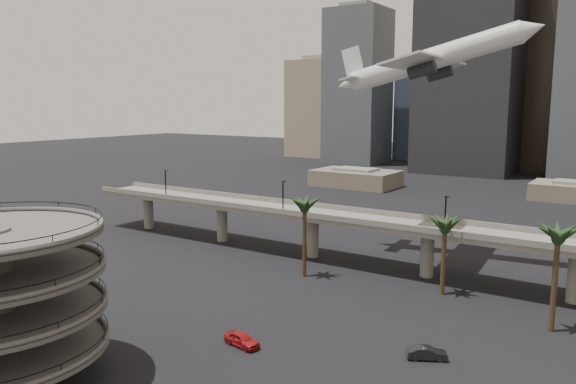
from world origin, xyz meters
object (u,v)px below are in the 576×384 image
Objects in this scene: airborne_jet at (431,60)px; car_a at (242,339)px; car_b at (427,353)px; overpass at (367,225)px.

car_a is at bearing -98.92° from airborne_jet.
car_a reaches higher than car_b.
airborne_jet is at bearing 4.86° from car_a.
car_b is (21.69, -29.36, -6.60)m from overpass.
airborne_jet is 7.67× the size of car_a.
airborne_jet reaches higher than car_a.
car_b is (15.54, -41.22, -35.26)m from airborne_jet.
overpass is 28.76× the size of car_b.
overpass reaches higher than car_a.
car_b is (19.51, 8.75, -0.09)m from car_a.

